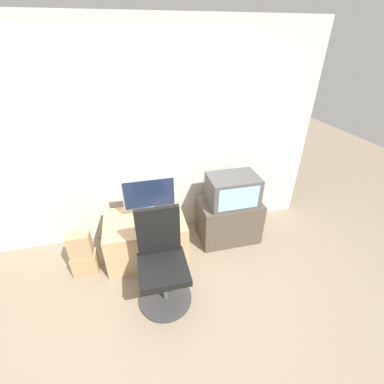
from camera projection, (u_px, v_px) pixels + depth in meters
ground_plane at (167, 308)px, 2.63m from camera, size 12.00×12.00×0.00m
wall_back at (145, 143)px, 3.06m from camera, size 4.40×0.05×2.60m
desk at (146, 237)px, 3.17m from camera, size 0.94×0.66×0.53m
side_stand at (228, 219)px, 3.44m from camera, size 0.78×0.52×0.57m
main_monitor at (150, 197)px, 3.00m from camera, size 0.61×0.23×0.49m
keyboard at (149, 220)px, 3.01m from camera, size 0.33×0.13×0.01m
mouse at (167, 217)px, 3.06m from camera, size 0.06×0.04×0.03m
crt_tv at (233, 190)px, 3.17m from camera, size 0.61×0.42×0.38m
office_chair at (162, 265)px, 2.55m from camera, size 0.55×0.55×1.03m
cardboard_box_lower at (85, 263)px, 2.98m from camera, size 0.28×0.18×0.27m
cardboard_box_upper at (80, 245)px, 2.83m from camera, size 0.24×0.16×0.29m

